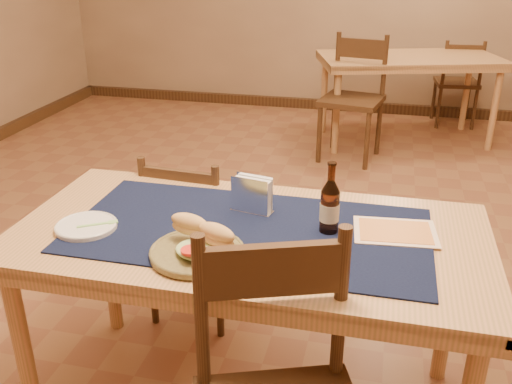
% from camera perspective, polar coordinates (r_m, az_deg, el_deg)
% --- Properties ---
extents(room, '(6.04, 7.04, 2.84)m').
position_cam_1_polar(room, '(2.50, 3.88, 18.11)').
color(room, brown).
rests_on(room, ground).
extents(main_table, '(1.60, 0.80, 0.75)m').
position_cam_1_polar(main_table, '(1.97, -0.67, -6.01)').
color(main_table, tan).
rests_on(main_table, ground).
extents(placemat, '(1.20, 0.60, 0.01)m').
position_cam_1_polar(placemat, '(1.93, -0.69, -3.81)').
color(placemat, black).
rests_on(placemat, main_table).
extents(baseboard, '(6.00, 7.00, 0.10)m').
position_cam_1_polar(baseboard, '(2.96, 3.16, -8.86)').
color(baseboard, '#412A17').
rests_on(baseboard, ground).
extents(back_table, '(1.65, 1.15, 0.75)m').
position_cam_1_polar(back_table, '(5.15, 15.07, 12.08)').
color(back_table, tan).
rests_on(back_table, ground).
extents(chair_main_far, '(0.41, 0.41, 0.83)m').
position_cam_1_polar(chair_main_far, '(2.60, -6.17, -4.17)').
color(chair_main_far, '#412A17').
rests_on(chair_main_far, ground).
extents(chair_back_near, '(0.53, 0.53, 0.98)m').
position_cam_1_polar(chair_back_near, '(4.68, 9.71, 9.42)').
color(chair_back_near, '#412A17').
rests_on(chair_back_near, ground).
extents(chair_back_far, '(0.41, 0.41, 0.82)m').
position_cam_1_polar(chair_back_far, '(5.81, 19.51, 10.39)').
color(chair_back_far, '#412A17').
rests_on(chair_back_far, ground).
extents(sandwich_plate, '(0.30, 0.30, 0.11)m').
position_cam_1_polar(sandwich_plate, '(1.77, -5.62, -5.42)').
color(sandwich_plate, olive).
rests_on(sandwich_plate, placemat).
extents(side_plate, '(0.21, 0.21, 0.02)m').
position_cam_1_polar(side_plate, '(2.01, -16.62, -3.24)').
color(side_plate, white).
rests_on(side_plate, placemat).
extents(fork, '(0.12, 0.08, 0.00)m').
position_cam_1_polar(fork, '(2.00, -15.26, -3.07)').
color(fork, '#96DC78').
rests_on(fork, side_plate).
extents(beer_bottle, '(0.07, 0.07, 0.25)m').
position_cam_1_polar(beer_bottle, '(1.89, 7.38, -1.43)').
color(beer_bottle, '#3F1B0B').
rests_on(beer_bottle, placemat).
extents(napkin_holder, '(0.16, 0.08, 0.13)m').
position_cam_1_polar(napkin_holder, '(2.03, -0.41, -0.34)').
color(napkin_holder, white).
rests_on(napkin_holder, placemat).
extents(menu_card, '(0.29, 0.22, 0.01)m').
position_cam_1_polar(menu_card, '(1.96, 13.75, -3.86)').
color(menu_card, beige).
rests_on(menu_card, placemat).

